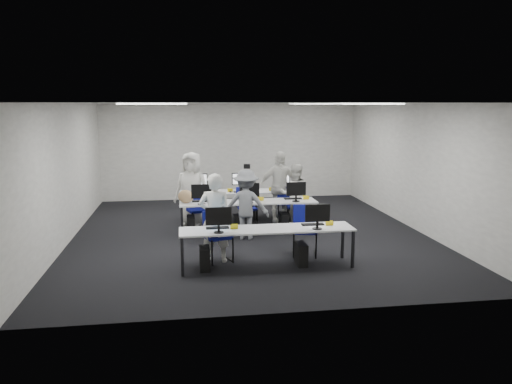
{
  "coord_description": "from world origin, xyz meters",
  "views": [
    {
      "loc": [
        -1.5,
        -11.16,
        2.98
      ],
      "look_at": [
        0.14,
        -0.09,
        1.0
      ],
      "focal_mm": 35.0,
      "sensor_mm": 36.0,
      "label": 1
    }
  ],
  "objects": [
    {
      "name": "student_3",
      "position": [
        0.91,
        1.07,
        0.91
      ],
      "size": [
        1.07,
        0.47,
        1.82
      ],
      "primitive_type": "imported",
      "rotation": [
        0.0,
        0.0,
        -0.02
      ],
      "color": "#BBB9B0",
      "rests_on": "ground"
    },
    {
      "name": "room",
      "position": [
        0.0,
        0.0,
        1.5
      ],
      "size": [
        9.0,
        9.02,
        3.0
      ],
      "color": "black",
      "rests_on": "ground"
    },
    {
      "name": "chair_6",
      "position": [
        0.07,
        1.14,
        0.3
      ],
      "size": [
        0.6,
        0.62,
        0.94
      ],
      "rotation": [
        0.0,
        0.0,
        -0.34
      ],
      "color": "navy",
      "rests_on": "ground"
    },
    {
      "name": "equipment_front",
      "position": [
        -0.19,
        -2.42,
        0.36
      ],
      "size": [
        2.51,
        0.41,
        1.19
      ],
      "color": "#0D5EB3",
      "rests_on": "desk_front"
    },
    {
      "name": "desk_front",
      "position": [
        0.0,
        -2.4,
        0.68
      ],
      "size": [
        3.2,
        0.7,
        0.73
      ],
      "color": "silver",
      "rests_on": "ground"
    },
    {
      "name": "ceiling_panels",
      "position": [
        0.0,
        0.0,
        2.98
      ],
      "size": [
        5.2,
        4.6,
        0.02
      ],
      "color": "white",
      "rests_on": "room"
    },
    {
      "name": "chair_2",
      "position": [
        -1.18,
        0.67,
        0.28
      ],
      "size": [
        0.56,
        0.59,
        0.89
      ],
      "rotation": [
        0.0,
        0.0,
        0.31
      ],
      "color": "navy",
      "rests_on": "ground"
    },
    {
      "name": "chair_7",
      "position": [
        1.09,
        1.15,
        0.3
      ],
      "size": [
        0.6,
        0.62,
        0.95
      ],
      "rotation": [
        0.0,
        0.0,
        -0.31
      ],
      "color": "navy",
      "rests_on": "ground"
    },
    {
      "name": "chair_1",
      "position": [
        0.87,
        -1.77,
        0.31
      ],
      "size": [
        0.58,
        0.61,
        0.98
      ],
      "rotation": [
        0.0,
        0.0,
        -0.21
      ],
      "color": "navy",
      "rests_on": "ground"
    },
    {
      "name": "chair_4",
      "position": [
        1.28,
        0.85,
        0.26
      ],
      "size": [
        0.47,
        0.5,
        0.83
      ],
      "rotation": [
        0.0,
        0.0,
        -0.15
      ],
      "color": "navy",
      "rests_on": "ground"
    },
    {
      "name": "chair_3",
      "position": [
        0.06,
        0.83,
        0.26
      ],
      "size": [
        0.47,
        0.5,
        0.83
      ],
      "rotation": [
        0.0,
        0.0,
        0.17
      ],
      "color": "navy",
      "rests_on": "ground"
    },
    {
      "name": "student_2",
      "position": [
        -1.29,
        1.06,
        0.91
      ],
      "size": [
        1.05,
        0.89,
        1.82
      ],
      "primitive_type": "imported",
      "rotation": [
        0.0,
        0.0,
        -0.41
      ],
      "color": "#BBB9B0",
      "rests_on": "ground"
    },
    {
      "name": "equipment_back",
      "position": [
        0.19,
        1.62,
        0.36
      ],
      "size": [
        2.91,
        0.41,
        1.19
      ],
      "color": "white",
      "rests_on": "desk_back"
    },
    {
      "name": "dslr_camera",
      "position": [
        -0.09,
        -0.23,
        1.61
      ],
      "size": [
        0.18,
        0.21,
        0.1
      ],
      "primitive_type": "cube",
      "rotation": [
        0.0,
        0.0,
        2.89
      ],
      "color": "black",
      "rests_on": "photographer"
    },
    {
      "name": "student_1",
      "position": [
        1.25,
        0.77,
        0.76
      ],
      "size": [
        0.83,
        0.69,
        1.52
      ],
      "primitive_type": "imported",
      "rotation": [
        0.0,
        0.0,
        2.97
      ],
      "color": "#BBB9B0",
      "rests_on": "ground"
    },
    {
      "name": "handbag",
      "position": [
        -1.45,
        0.22,
        0.88
      ],
      "size": [
        0.44,
        0.36,
        0.31
      ],
      "primitive_type": "ellipsoid",
      "rotation": [
        0.0,
        0.0,
        -0.39
      ],
      "color": "tan",
      "rests_on": "desk_mid"
    },
    {
      "name": "desk_mid",
      "position": [
        0.0,
        0.2,
        0.68
      ],
      "size": [
        3.2,
        0.7,
        0.73
      ],
      "color": "silver",
      "rests_on": "ground"
    },
    {
      "name": "student_0",
      "position": [
        -0.92,
        -1.93,
        0.85
      ],
      "size": [
        0.69,
        0.53,
        1.71
      ],
      "primitive_type": "imported",
      "rotation": [
        0.0,
        0.0,
        2.94
      ],
      "color": "#BBB9B0",
      "rests_on": "ground"
    },
    {
      "name": "equipment_mid",
      "position": [
        -0.19,
        0.18,
        0.36
      ],
      "size": [
        2.91,
        0.41,
        1.19
      ],
      "color": "white",
      "rests_on": "desk_mid"
    },
    {
      "name": "photographer",
      "position": [
        -0.13,
        -0.4,
        0.78
      ],
      "size": [
        1.12,
        0.81,
        1.56
      ],
      "primitive_type": "imported",
      "rotation": [
        0.0,
        0.0,
        2.89
      ],
      "color": "slate",
      "rests_on": "ground"
    },
    {
      "name": "chair_5",
      "position": [
        -1.15,
        1.06,
        0.3
      ],
      "size": [
        0.59,
        0.62,
        0.95
      ],
      "rotation": [
        0.0,
        0.0,
        -0.28
      ],
      "color": "navy",
      "rests_on": "ground"
    },
    {
      "name": "chair_0",
      "position": [
        -0.88,
        -1.91,
        0.3
      ],
      "size": [
        0.6,
        0.63,
        0.96
      ],
      "rotation": [
        0.0,
        0.0,
        0.32
      ],
      "color": "navy",
      "rests_on": "ground"
    },
    {
      "name": "desk_back",
      "position": [
        0.0,
        1.6,
        0.68
      ],
      "size": [
        3.2,
        0.7,
        0.73
      ],
      "color": "silver",
      "rests_on": "ground"
    }
  ]
}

